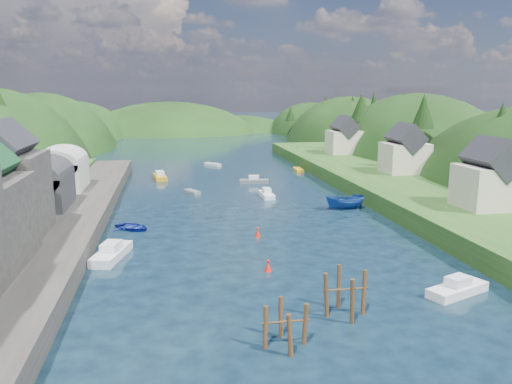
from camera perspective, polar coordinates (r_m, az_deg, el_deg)
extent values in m
plane|color=black|center=(82.38, -2.63, 0.27)|extent=(600.00, 600.00, 0.00)
ellipsoid|color=black|center=(154.17, -22.83, 1.45)|extent=(44.00, 75.56, 48.19)
ellipsoid|color=black|center=(194.68, -20.18, 4.04)|extent=(44.00, 75.56, 39.00)
ellipsoid|color=black|center=(121.23, 17.40, -0.67)|extent=(36.00, 75.56, 48.00)
ellipsoid|color=black|center=(159.88, 10.42, 2.73)|extent=(36.00, 75.56, 44.49)
ellipsoid|color=black|center=(199.26, 6.26, 4.98)|extent=(36.00, 75.56, 36.00)
ellipsoid|color=black|center=(201.85, -9.79, 3.91)|extent=(80.00, 60.00, 44.00)
ellipsoid|color=black|center=(213.89, -2.25, 3.94)|extent=(70.00, 56.00, 36.00)
cone|color=black|center=(97.47, -27.10, 8.34)|extent=(4.73, 4.73, 6.00)
cone|color=black|center=(119.12, -23.34, 7.00)|extent=(5.28, 5.28, 5.57)
cone|color=black|center=(129.30, -25.24, 8.65)|extent=(4.77, 4.77, 6.01)
cone|color=black|center=(136.77, -21.38, 7.77)|extent=(4.07, 4.07, 6.04)
cone|color=black|center=(151.59, -20.93, 8.31)|extent=(4.56, 4.56, 7.78)
cone|color=black|center=(161.20, -21.72, 7.91)|extent=(4.75, 4.75, 5.81)
cone|color=black|center=(169.03, -20.54, 8.37)|extent=(4.27, 4.27, 7.21)
cone|color=black|center=(82.39, 26.19, 6.50)|extent=(5.29, 5.29, 7.79)
cone|color=black|center=(93.99, 18.61, 8.77)|extent=(4.07, 4.07, 6.08)
cone|color=black|center=(105.03, 17.79, 6.78)|extent=(3.40, 3.40, 6.22)
cone|color=black|center=(119.20, 16.29, 8.63)|extent=(4.94, 4.94, 7.97)
cone|color=black|center=(119.31, 11.96, 9.45)|extent=(5.25, 5.25, 6.49)
cone|color=black|center=(133.34, 13.28, 9.59)|extent=(3.36, 3.36, 7.71)
cone|color=black|center=(148.16, 10.96, 9.28)|extent=(4.57, 4.57, 7.41)
cone|color=black|center=(160.66, 9.30, 8.78)|extent=(3.59, 3.59, 5.85)
cone|color=black|center=(165.22, 7.92, 9.77)|extent=(4.14, 4.14, 5.63)
cone|color=black|center=(176.43, 3.97, 8.91)|extent=(3.83, 3.83, 5.09)
cube|color=#2D2B28|center=(54.17, -24.40, -5.64)|extent=(12.00, 110.00, 2.00)
cube|color=#2D2B28|center=(54.50, -26.61, -0.31)|extent=(7.00, 8.00, 8.00)
cube|color=black|center=(53.82, -27.07, 4.74)|extent=(5.15, 8.32, 5.15)
cube|color=#2D2D30|center=(66.23, -23.56, 0.08)|extent=(7.00, 9.00, 4.00)
cylinder|color=#2D2D30|center=(65.89, -23.70, 1.78)|extent=(7.00, 9.00, 7.00)
cube|color=#B2B2A8|center=(77.76, -21.54, 1.80)|extent=(7.00, 9.00, 4.00)
cylinder|color=#B2B2A8|center=(77.47, -21.65, 3.26)|extent=(7.00, 9.00, 7.00)
cube|color=#234719|center=(79.86, 16.41, 0.33)|extent=(16.00, 120.00, 2.40)
cube|color=beige|center=(65.00, 25.16, 0.55)|extent=(7.00, 6.00, 5.00)
cube|color=black|center=(64.51, 25.41, 3.47)|extent=(5.15, 6.24, 5.15)
cube|color=beige|center=(88.13, 16.61, 3.77)|extent=(7.00, 6.00, 5.00)
cube|color=black|center=(87.77, 16.73, 5.93)|extent=(5.15, 6.24, 5.15)
cube|color=beige|center=(112.42, 10.04, 5.64)|extent=(7.00, 6.00, 5.00)
cube|color=black|center=(112.14, 10.10, 7.33)|extent=(5.15, 6.24, 5.15)
cylinder|color=#382314|center=(33.19, 5.62, -15.26)|extent=(0.32, 0.32, 3.36)
cylinder|color=#382314|center=(34.02, 2.87, -14.52)|extent=(0.32, 0.32, 3.36)
cylinder|color=#382314|center=(32.66, 1.09, -15.68)|extent=(0.32, 0.32, 3.36)
cylinder|color=#382314|center=(31.79, 3.93, -16.51)|extent=(0.32, 0.32, 3.36)
cylinder|color=#382314|center=(32.64, 3.39, -14.58)|extent=(3.09, 0.16, 0.16)
cylinder|color=#382314|center=(37.78, 12.22, -11.56)|extent=(0.32, 0.32, 3.94)
cylinder|color=#382314|center=(38.52, 9.43, -10.99)|extent=(0.32, 0.32, 3.94)
cylinder|color=#382314|center=(36.86, 8.04, -12.00)|extent=(0.32, 0.32, 3.94)
cylinder|color=#382314|center=(36.08, 10.94, -12.64)|extent=(0.32, 0.32, 3.94)
cylinder|color=#382314|center=(37.05, 10.19, -10.89)|extent=(3.40, 0.16, 0.16)
cone|color=#B41A0E|center=(45.46, 1.39, -8.51)|extent=(0.70, 0.70, 0.90)
sphere|color=#B41A0E|center=(45.29, 1.39, -7.92)|extent=(0.30, 0.30, 0.30)
cone|color=#B41A0E|center=(55.77, 0.20, -4.70)|extent=(0.70, 0.70, 0.90)
sphere|color=#B41A0E|center=(55.64, 0.21, -4.21)|extent=(0.30, 0.30, 0.30)
cube|color=#53595F|center=(87.94, -0.24, 1.21)|extent=(5.26, 2.32, 0.71)
cube|color=silver|center=(87.81, -0.25, 1.69)|extent=(1.92, 1.39, 0.70)
imported|color=navy|center=(60.44, -13.95, -3.89)|extent=(5.60, 5.43, 0.95)
cube|color=#BF8716|center=(93.69, -10.92, 1.67)|extent=(2.82, 6.25, 0.84)
cube|color=silver|center=(93.56, -10.94, 2.17)|extent=(1.68, 2.29, 0.70)
cube|color=silver|center=(50.84, -16.19, -6.84)|extent=(3.69, 6.80, 0.91)
cube|color=silver|center=(50.59, -16.24, -5.93)|extent=(2.02, 2.57, 0.70)
cube|color=slate|center=(80.04, -7.31, 0.02)|extent=(2.64, 3.68, 0.49)
cube|color=silver|center=(43.76, 22.03, -10.34)|extent=(5.83, 3.79, 0.78)
cube|color=silver|center=(43.49, 22.11, -9.38)|extent=(2.28, 1.92, 0.70)
cube|color=gold|center=(101.65, 4.87, 2.54)|extent=(1.64, 4.37, 0.60)
cube|color=silver|center=(109.33, -4.98, 3.15)|extent=(3.62, 3.93, 0.56)
imported|color=navy|center=(69.49, 10.14, -1.20)|extent=(5.82, 2.48, 2.20)
cube|color=white|center=(76.58, 1.21, -0.34)|extent=(1.77, 5.02, 0.70)
cube|color=silver|center=(76.43, 1.21, 0.20)|extent=(1.19, 1.77, 0.70)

